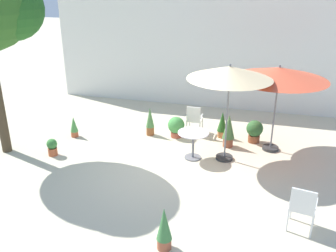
% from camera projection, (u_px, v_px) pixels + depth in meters
% --- Properties ---
extents(ground_plane, '(60.00, 60.00, 0.00)m').
position_uv_depth(ground_plane, '(165.00, 167.00, 9.19)').
color(ground_plane, beige).
extents(villa_facade, '(10.87, 0.30, 4.07)m').
position_uv_depth(villa_facade, '(204.00, 49.00, 12.82)').
color(villa_facade, white).
rests_on(villa_facade, ground).
extents(patio_umbrella_0, '(2.47, 2.47, 2.36)m').
position_uv_depth(patio_umbrella_0, '(279.00, 74.00, 9.31)').
color(patio_umbrella_0, '#2D2D2D').
rests_on(patio_umbrella_0, ground).
extents(patio_umbrella_1, '(2.06, 2.06, 2.52)m').
position_uv_depth(patio_umbrella_1, '(230.00, 74.00, 8.73)').
color(patio_umbrella_1, '#2D2D2D').
rests_on(patio_umbrella_1, ground).
extents(cafe_table_0, '(0.80, 0.80, 0.73)m').
position_uv_depth(cafe_table_0, '(193.00, 140.00, 9.46)').
color(cafe_table_0, silver).
rests_on(cafe_table_0, ground).
extents(patio_chair_0, '(0.54, 0.54, 0.94)m').
position_uv_depth(patio_chair_0, '(303.00, 205.00, 6.72)').
color(patio_chair_0, white).
rests_on(patio_chair_0, ground).
extents(patio_chair_1, '(0.44, 0.44, 0.89)m').
position_uv_depth(patio_chair_1, '(194.00, 118.00, 10.93)').
color(patio_chair_1, silver).
rests_on(patio_chair_1, ground).
extents(potted_plant_0, '(0.23, 0.23, 0.62)m').
position_uv_depth(potted_plant_0, '(74.00, 127.00, 10.81)').
color(potted_plant_0, '#B25732').
rests_on(potted_plant_0, ground).
extents(potted_plant_1, '(0.49, 0.49, 0.62)m').
position_uv_depth(potted_plant_1, '(176.00, 126.00, 10.79)').
color(potted_plant_1, '#AD4F39').
rests_on(potted_plant_1, ground).
extents(potted_plant_2, '(0.25, 0.25, 0.86)m').
position_uv_depth(potted_plant_2, '(150.00, 121.00, 10.88)').
color(potted_plant_2, brown).
rests_on(potted_plant_2, ground).
extents(potted_plant_3, '(0.27, 0.27, 0.83)m').
position_uv_depth(potted_plant_3, '(164.00, 228.00, 6.31)').
color(potted_plant_3, '#9F533A').
rests_on(potted_plant_3, ground).
extents(potted_plant_4, '(0.47, 0.47, 0.65)m').
position_uv_depth(potted_plant_4, '(255.00, 130.00, 10.45)').
color(potted_plant_4, brown).
rests_on(potted_plant_4, ground).
extents(potted_plant_5, '(0.27, 0.27, 0.47)m').
position_uv_depth(potted_plant_5, '(52.00, 147.00, 9.71)').
color(potted_plant_5, '#B95934').
rests_on(potted_plant_5, ground).
extents(potted_plant_6, '(0.34, 0.34, 0.95)m').
position_uv_depth(potted_plant_6, '(229.00, 130.00, 10.12)').
color(potted_plant_6, brown).
rests_on(potted_plant_6, ground).
extents(potted_plant_7, '(0.28, 0.28, 0.79)m').
position_uv_depth(potted_plant_7, '(222.00, 124.00, 10.74)').
color(potted_plant_7, '#BE703E').
rests_on(potted_plant_7, ground).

